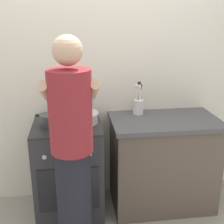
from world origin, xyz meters
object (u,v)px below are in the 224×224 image
Objects in this scene: stove_range at (69,169)px; utensil_crock at (138,105)px; pot at (50,120)px; person at (72,155)px; mixing_bowl at (82,117)px.

stove_range is 0.89m from utensil_crock.
utensil_crock is (0.68, 0.18, 0.54)m from stove_range.
pot is 0.14× the size of person.
mixing_bowl is (0.28, 0.04, 0.00)m from pot.
pot is at bearing -172.21° from mixing_bowl.
utensil_crock is at bearing 14.85° from stove_range.
pot is 0.85m from utensil_crock.
utensil_crock is 0.19× the size of person.
pot reaches higher than stove_range.
person reaches higher than stove_range.
utensil_crock is at bearing 17.91° from mixing_bowl.
mixing_bowl is at bearing -162.09° from utensil_crock.
stove_range is 0.52m from mixing_bowl.
mixing_bowl is 0.91× the size of utensil_crock.
stove_range is at bearing 13.16° from pot.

